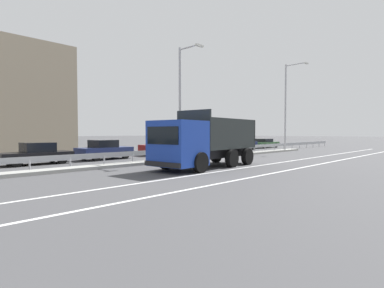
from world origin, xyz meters
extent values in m
plane|color=#424244|center=(0.00, 0.00, 0.00)|extent=(320.00, 320.00, 0.00)
cube|color=silver|center=(-3.64, -3.73, 0.00)|extent=(57.96, 0.16, 0.01)
cube|color=silver|center=(-3.64, -6.06, 0.00)|extent=(57.96, 0.16, 0.01)
cube|color=gray|center=(0.00, 2.05, 0.09)|extent=(31.88, 1.10, 0.18)
cube|color=#9EA0A5|center=(0.00, 3.28, 0.62)|extent=(57.96, 0.04, 0.32)
cylinder|color=#ADADB2|center=(-11.68, 3.28, 0.31)|extent=(0.09, 0.09, 0.62)
cylinder|color=#ADADB2|center=(-9.56, 3.28, 0.31)|extent=(0.09, 0.09, 0.62)
cylinder|color=#ADADB2|center=(-7.44, 3.28, 0.31)|extent=(0.09, 0.09, 0.62)
cylinder|color=#ADADB2|center=(-5.31, 3.28, 0.31)|extent=(0.09, 0.09, 0.62)
cylinder|color=#ADADB2|center=(-3.19, 3.28, 0.31)|extent=(0.09, 0.09, 0.62)
cylinder|color=#ADADB2|center=(-1.06, 3.28, 0.31)|extent=(0.09, 0.09, 0.62)
cylinder|color=#ADADB2|center=(1.06, 3.28, 0.31)|extent=(0.09, 0.09, 0.62)
cylinder|color=#ADADB2|center=(3.19, 3.28, 0.31)|extent=(0.09, 0.09, 0.62)
cylinder|color=#ADADB2|center=(5.31, 3.28, 0.31)|extent=(0.09, 0.09, 0.62)
cylinder|color=#ADADB2|center=(7.44, 3.28, 0.31)|extent=(0.09, 0.09, 0.62)
cylinder|color=#ADADB2|center=(9.56, 3.28, 0.31)|extent=(0.09, 0.09, 0.62)
cylinder|color=#ADADB2|center=(11.68, 3.28, 0.31)|extent=(0.09, 0.09, 0.62)
cylinder|color=#ADADB2|center=(13.81, 3.28, 0.31)|extent=(0.09, 0.09, 0.62)
cylinder|color=#ADADB2|center=(15.93, 3.28, 0.31)|extent=(0.09, 0.09, 0.62)
cylinder|color=#ADADB2|center=(18.06, 3.28, 0.31)|extent=(0.09, 0.09, 0.62)
cylinder|color=#ADADB2|center=(20.18, 3.28, 0.31)|extent=(0.09, 0.09, 0.62)
cylinder|color=#ADADB2|center=(22.31, 3.28, 0.31)|extent=(0.09, 0.09, 0.62)
cylinder|color=#ADADB2|center=(24.43, 3.28, 0.31)|extent=(0.09, 0.09, 0.62)
cylinder|color=#ADADB2|center=(26.55, 3.28, 0.31)|extent=(0.09, 0.09, 0.62)
cylinder|color=#ADADB2|center=(28.68, 3.28, 0.31)|extent=(0.09, 0.09, 0.62)
cube|color=#19389E|center=(-6.28, -2.17, 1.47)|extent=(2.48, 2.63, 2.32)
cube|color=black|center=(-7.42, -2.28, 1.88)|extent=(0.22, 2.09, 0.87)
cube|color=black|center=(-7.46, -2.28, 0.47)|extent=(0.32, 2.39, 0.24)
cube|color=black|center=(-2.50, -1.83, 0.79)|extent=(5.40, 1.82, 0.53)
cube|color=#232828|center=(-2.50, -1.83, 1.11)|extent=(5.28, 2.79, 0.12)
cube|color=#232828|center=(-2.40, -2.94, 2.01)|extent=(5.08, 0.56, 1.68)
cube|color=#232828|center=(-2.61, -0.71, 2.01)|extent=(5.08, 0.56, 1.68)
cube|color=#232828|center=(-4.99, -2.06, 2.22)|extent=(0.31, 2.34, 2.10)
cube|color=#232828|center=(-0.02, -1.60, 2.01)|extent=(0.31, 2.34, 1.68)
cylinder|color=black|center=(-5.83, -3.33, 0.52)|extent=(1.06, 0.41, 1.04)
cylinder|color=black|center=(-6.04, -0.95, 0.52)|extent=(1.06, 0.41, 1.04)
cylinder|color=black|center=(-2.79, -3.05, 0.52)|extent=(1.06, 0.41, 1.04)
cylinder|color=black|center=(-3.01, -0.68, 0.52)|extent=(1.06, 0.41, 1.04)
cylinder|color=black|center=(-0.94, -2.88, 0.52)|extent=(1.06, 0.41, 1.04)
cylinder|color=black|center=(-1.16, -0.51, 0.52)|extent=(1.06, 0.41, 1.04)
cylinder|color=white|center=(1.28, 2.05, 0.16)|extent=(0.16, 0.16, 0.33)
cylinder|color=black|center=(1.28, 2.05, 0.49)|extent=(0.16, 0.16, 0.33)
cylinder|color=white|center=(1.28, 2.05, 0.82)|extent=(0.16, 0.16, 0.33)
cylinder|color=black|center=(1.28, 2.05, 1.15)|extent=(0.16, 0.16, 0.33)
cylinder|color=white|center=(1.28, 2.05, 1.47)|extent=(0.16, 0.16, 0.33)
cylinder|color=#1E4CB2|center=(1.28, 2.05, 2.01)|extent=(0.75, 0.03, 0.75)
cylinder|color=white|center=(1.28, 2.05, 2.01)|extent=(0.81, 0.02, 0.81)
cylinder|color=#ADADB2|center=(-1.98, 2.19, 4.05)|extent=(0.18, 0.18, 8.11)
cylinder|color=#ADADB2|center=(-1.96, 1.26, 7.96)|extent=(0.13, 1.86, 0.10)
cube|color=silver|center=(-1.95, 0.33, 7.88)|extent=(0.70, 0.21, 0.12)
cylinder|color=#ADADB2|center=(13.48, 1.89, 4.68)|extent=(0.18, 0.18, 9.36)
cylinder|color=#ADADB2|center=(13.44, 0.76, 9.21)|extent=(0.16, 2.25, 0.10)
cube|color=silver|center=(13.41, -0.36, 9.13)|extent=(0.71, 0.22, 0.12)
cube|color=black|center=(-10.21, 6.80, 0.55)|extent=(4.24, 1.79, 0.49)
cube|color=black|center=(-10.09, 6.80, 1.09)|extent=(1.79, 1.56, 0.60)
cylinder|color=black|center=(-11.52, 5.95, 0.30)|extent=(0.60, 0.20, 0.60)
cylinder|color=black|center=(-11.53, 7.63, 0.30)|extent=(0.60, 0.20, 0.60)
cylinder|color=black|center=(-8.90, 5.97, 0.30)|extent=(0.60, 0.20, 0.60)
cylinder|color=black|center=(-8.91, 7.65, 0.30)|extent=(0.60, 0.20, 0.60)
cube|color=navy|center=(-5.30, 6.94, 0.61)|extent=(4.18, 2.04, 0.62)
cube|color=black|center=(-5.42, 6.93, 1.20)|extent=(1.81, 1.67, 0.56)
cylinder|color=black|center=(-4.10, 7.86, 0.30)|extent=(0.61, 0.24, 0.60)
cylinder|color=black|center=(-3.99, 6.17, 0.30)|extent=(0.61, 0.24, 0.60)
cylinder|color=black|center=(-6.62, 7.70, 0.30)|extent=(0.61, 0.24, 0.60)
cylinder|color=black|center=(-6.51, 6.01, 0.30)|extent=(0.61, 0.24, 0.60)
cube|color=maroon|center=(0.66, 7.15, 0.63)|extent=(4.35, 2.16, 0.66)
cube|color=black|center=(0.78, 7.14, 1.21)|extent=(1.89, 1.75, 0.51)
cylinder|color=black|center=(-0.71, 6.38, 0.30)|extent=(0.61, 0.25, 0.60)
cylinder|color=black|center=(-0.57, 8.12, 0.30)|extent=(0.61, 0.25, 0.60)
cylinder|color=black|center=(1.89, 6.18, 0.30)|extent=(0.61, 0.25, 0.60)
cylinder|color=black|center=(2.03, 7.91, 0.30)|extent=(0.61, 0.25, 0.60)
cube|color=black|center=(6.42, 7.18, 0.64)|extent=(4.46, 1.95, 0.68)
cube|color=black|center=(6.56, 7.18, 1.18)|extent=(1.91, 1.63, 0.41)
cylinder|color=black|center=(5.03, 6.40, 0.30)|extent=(0.61, 0.23, 0.60)
cylinder|color=black|center=(5.10, 8.08, 0.30)|extent=(0.61, 0.23, 0.60)
cylinder|color=black|center=(7.75, 6.28, 0.30)|extent=(0.61, 0.23, 0.60)
cylinder|color=black|center=(7.82, 7.96, 0.30)|extent=(0.61, 0.23, 0.60)
cube|color=navy|center=(12.50, 6.91, 0.64)|extent=(4.06, 2.02, 0.68)
cube|color=black|center=(12.62, 6.90, 1.24)|extent=(1.76, 1.66, 0.52)
cylinder|color=black|center=(11.22, 6.14, 0.30)|extent=(0.61, 0.24, 0.60)
cylinder|color=black|center=(11.32, 7.82, 0.30)|extent=(0.61, 0.24, 0.60)
cylinder|color=black|center=(13.67, 5.99, 0.30)|extent=(0.61, 0.24, 0.60)
cylinder|color=black|center=(13.78, 7.67, 0.30)|extent=(0.61, 0.24, 0.60)
cube|color=#335B33|center=(18.52, 7.35, 0.55)|extent=(4.82, 1.81, 0.49)
cube|color=black|center=(18.38, 7.35, 1.01)|extent=(2.03, 1.58, 0.43)
cylinder|color=black|center=(20.01, 8.21, 0.30)|extent=(0.60, 0.20, 0.60)
cylinder|color=black|center=(20.02, 6.51, 0.30)|extent=(0.60, 0.20, 0.60)
cylinder|color=black|center=(17.03, 8.20, 0.30)|extent=(0.60, 0.20, 0.60)
cylinder|color=black|center=(17.03, 6.50, 0.30)|extent=(0.60, 0.20, 0.60)
camera|label=1|loc=(-16.88, -13.49, 2.01)|focal=28.00mm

